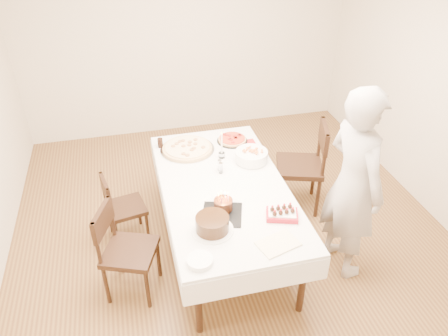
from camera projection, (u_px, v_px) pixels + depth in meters
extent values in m
plane|color=#53341C|center=(232.00, 235.00, 4.60)|extent=(5.00, 5.00, 0.00)
cube|color=beige|center=(186.00, 38.00, 5.87)|extent=(4.50, 0.04, 2.70)
cube|color=white|center=(224.00, 217.00, 4.27)|extent=(1.27, 2.20, 0.75)
imported|color=#BCB5B1|center=(353.00, 185.00, 3.78)|extent=(0.55, 0.74, 1.84)
cylinder|color=beige|center=(187.00, 148.00, 4.58)|extent=(0.67, 0.67, 0.04)
cylinder|color=red|center=(232.00, 139.00, 4.73)|extent=(0.42, 0.42, 0.04)
cube|color=#B21E1E|center=(246.00, 146.00, 4.67)|extent=(0.24, 0.24, 0.01)
cylinder|color=white|center=(251.00, 156.00, 4.38)|extent=(0.33, 0.33, 0.10)
cylinder|color=white|center=(222.00, 145.00, 4.39)|extent=(0.09, 0.09, 0.30)
cylinder|color=black|center=(160.00, 143.00, 4.61)|extent=(0.07, 0.07, 0.10)
cylinder|color=black|center=(212.00, 224.00, 3.51)|extent=(0.46, 0.46, 0.14)
cube|color=black|center=(222.00, 215.00, 3.71)|extent=(0.42, 0.42, 0.01)
cylinder|color=#361C0E|center=(223.00, 201.00, 3.72)|extent=(0.18, 0.18, 0.16)
cube|color=beige|center=(278.00, 244.00, 3.41)|extent=(0.36, 0.29, 0.03)
cylinder|color=white|center=(200.00, 261.00, 3.23)|extent=(0.22, 0.22, 0.04)
cylinder|color=white|center=(206.00, 224.00, 3.61)|extent=(0.22, 0.22, 0.01)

